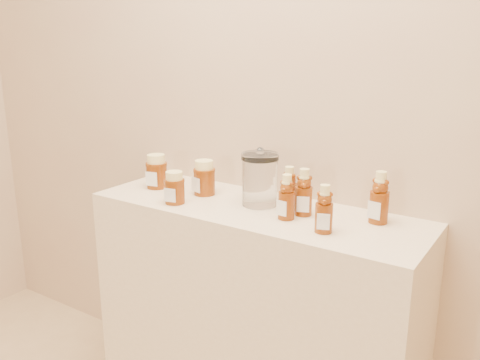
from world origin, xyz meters
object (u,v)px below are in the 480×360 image
Objects in this scene: display_table at (253,322)px; glass_canister at (260,177)px; bear_bottle_front_left at (287,194)px; bear_bottle_back_left at (289,185)px; honey_jar_left at (157,171)px.

display_table is 0.55m from glass_canister.
glass_canister reaches higher than bear_bottle_front_left.
glass_canister is (-0.00, 0.04, 0.55)m from display_table.
bear_bottle_back_left reaches higher than display_table.
glass_canister is (0.45, 0.04, 0.03)m from honey_jar_left.
honey_jar_left is at bearing -179.96° from display_table.
bear_bottle_back_left is at bearing 24.53° from display_table.
glass_canister is (-0.15, 0.08, 0.02)m from bear_bottle_front_left.
display_table is 5.95× the size of glass_canister.
bear_bottle_front_left is 0.83× the size of glass_canister.
honey_jar_left is (-0.45, -0.00, 0.52)m from display_table.
display_table is 7.04× the size of bear_bottle_back_left.
bear_bottle_back_left is 1.28× the size of honey_jar_left.
honey_jar_left is at bearing -177.77° from bear_bottle_front_left.
honey_jar_left is 0.66× the size of glass_canister.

